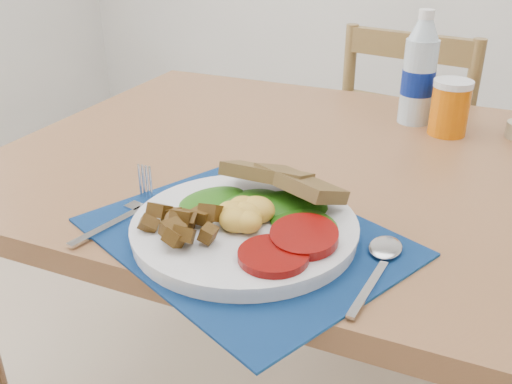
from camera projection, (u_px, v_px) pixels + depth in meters
table at (373, 209)px, 1.06m from camera, size 1.40×0.90×0.75m
chair_far at (412, 141)px, 1.69m from camera, size 0.46×0.45×1.08m
placemat at (245, 236)px, 0.81m from camera, size 0.52×0.48×0.00m
breakfast_plate at (239, 222)px, 0.80m from camera, size 0.31×0.31×0.08m
fork at (125, 213)px, 0.86m from camera, size 0.04×0.19×0.00m
spoon at (381, 260)px, 0.74m from camera, size 0.04×0.19×0.01m
water_bottle at (419, 75)px, 1.20m from camera, size 0.07×0.07×0.24m
juice_glass at (450, 109)px, 1.16m from camera, size 0.08×0.08×0.11m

